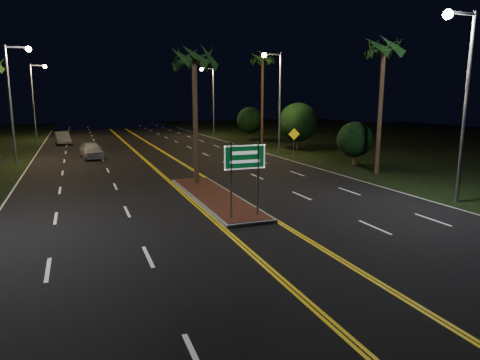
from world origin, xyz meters
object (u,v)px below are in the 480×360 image
shrub_mid (298,122)px  streetlight_left_far (36,93)px  highway_sign (245,164)px  palm_right_far (263,59)px  median_island (215,197)px  streetlight_right_near (462,86)px  palm_median (194,58)px  streetlight_left_mid (15,90)px  warning_sign (294,138)px  shrub_near (355,140)px  shrub_far (250,120)px  car_near (91,149)px  car_far (62,137)px  streetlight_right_far (211,93)px  palm_right_near (384,49)px  streetlight_right_mid (276,91)px

shrub_mid → streetlight_left_far: bearing=140.9°
highway_sign → palm_right_far: palm_right_far is taller
median_island → streetlight_right_near: bearing=-25.2°
streetlight_right_near → palm_median: streetlight_right_near is taller
median_island → streetlight_left_mid: size_ratio=1.14×
streetlight_left_far → palm_right_far: (23.41, -14.00, 3.49)m
shrub_mid → warning_sign: (-2.37, -3.67, -1.15)m
palm_right_far → shrub_near: (0.70, -16.00, -7.20)m
palm_median → shrub_far: palm_median is taller
shrub_far → shrub_mid: bearing=-89.0°
shrub_far → streetlight_left_mid: bearing=-153.8°
car_near → warning_sign: 17.60m
streetlight_right_near → shrub_near: bearing=76.5°
streetlight_left_far → shrub_far: size_ratio=2.27×
streetlight_right_near → palm_median: 13.69m
shrub_near → car_far: (-21.43, 24.13, -1.15)m
median_island → streetlight_right_far: streetlight_right_far is taller
palm_right_far → highway_sign: bearing=-115.2°
streetlight_left_mid → streetlight_right_far: 27.83m
shrub_mid → streetlight_right_near: bearing=-98.8°
highway_sign → streetlight_right_near: bearing=-4.3°
streetlight_left_far → streetlight_right_far: same height
highway_sign → palm_right_near: palm_right_near is taller
streetlight_right_near → car_near: (-15.93, 22.99, -4.84)m
streetlight_left_mid → shrub_near: size_ratio=2.73×
median_island → streetlight_right_mid: (10.61, 15.00, 5.57)m
palm_right_near → car_near: size_ratio=1.90×
shrub_mid → warning_sign: 4.52m
palm_right_far → car_far: bearing=158.6°
palm_median → shrub_mid: 19.97m
median_island → highway_sign: (0.00, -4.20, 2.32)m
highway_sign → palm_right_far: size_ratio=0.31×
streetlight_left_mid → streetlight_left_far: same height
shrub_near → shrub_far: (0.30, 22.00, 0.39)m
warning_sign → shrub_mid: bearing=68.4°
streetlight_left_far → streetlight_right_mid: size_ratio=1.00×
streetlight_right_near → palm_right_near: (1.89, 8.00, 2.56)m
shrub_near → car_far: 32.29m
highway_sign → warning_sign: bearing=56.4°
shrub_mid → streetlight_right_far: bearing=100.7°
shrub_near → car_near: (-18.82, 10.99, -1.13)m
shrub_near → shrub_mid: shrub_mid is taller
streetlight_left_far → palm_right_far: palm_right_far is taller
shrub_near → shrub_mid: size_ratio=0.71×
streetlight_right_mid → shrub_near: size_ratio=2.73×
highway_sign → warning_sign: highway_sign is taller
shrub_mid → car_far: shrub_mid is taller
median_island → car_far: bearing=104.3°
car_far → highway_sign: bearing=-84.5°
highway_sign → streetlight_right_near: 11.13m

